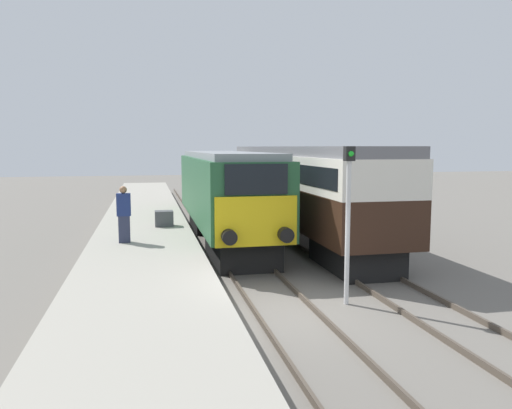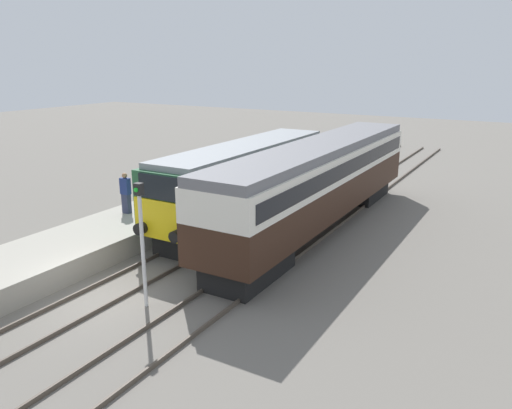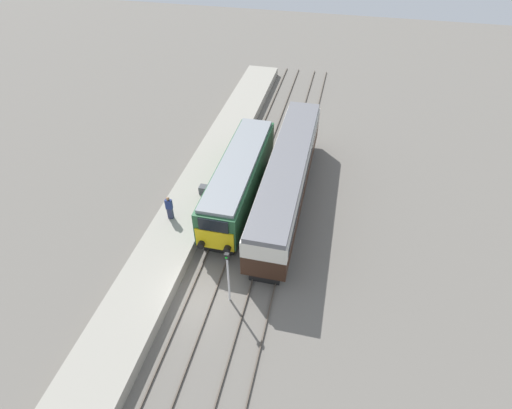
{
  "view_description": "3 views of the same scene",
  "coord_description": "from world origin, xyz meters",
  "px_view_note": "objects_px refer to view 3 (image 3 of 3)",
  "views": [
    {
      "loc": [
        -3.14,
        -11.04,
        3.94
      ],
      "look_at": [
        0.0,
        3.26,
        2.25
      ],
      "focal_mm": 35.0,
      "sensor_mm": 36.0,
      "label": 1
    },
    {
      "loc": [
        11.78,
        -10.14,
        7.38
      ],
      "look_at": [
        1.7,
        7.26,
        1.6
      ],
      "focal_mm": 35.0,
      "sensor_mm": 36.0,
      "label": 2
    },
    {
      "loc": [
        6.37,
        -13.02,
        19.55
      ],
      "look_at": [
        1.7,
        7.26,
        1.6
      ],
      "focal_mm": 28.0,
      "sensor_mm": 36.0,
      "label": 3
    }
  ],
  "objects_px": {
    "locomotive": "(239,179)",
    "signal_post": "(228,274)",
    "passenger_carriage": "(288,175)",
    "luggage_crate": "(204,190)",
    "person_on_platform": "(169,208)"
  },
  "relations": [
    {
      "from": "passenger_carriage",
      "to": "signal_post",
      "type": "bearing_deg",
      "value": -100.0
    },
    {
      "from": "passenger_carriage",
      "to": "person_on_platform",
      "type": "xyz_separation_m",
      "value": [
        -7.29,
        -4.62,
        -0.61
      ]
    },
    {
      "from": "passenger_carriage",
      "to": "signal_post",
      "type": "distance_m",
      "value": 9.79
    },
    {
      "from": "signal_post",
      "to": "passenger_carriage",
      "type": "bearing_deg",
      "value": 80.0
    },
    {
      "from": "person_on_platform",
      "to": "luggage_crate",
      "type": "distance_m",
      "value": 3.47
    },
    {
      "from": "person_on_platform",
      "to": "locomotive",
      "type": "bearing_deg",
      "value": 44.65
    },
    {
      "from": "luggage_crate",
      "to": "passenger_carriage",
      "type": "bearing_deg",
      "value": 14.11
    },
    {
      "from": "locomotive",
      "to": "passenger_carriage",
      "type": "relative_size",
      "value": 0.74
    },
    {
      "from": "person_on_platform",
      "to": "luggage_crate",
      "type": "bearing_deg",
      "value": 66.35
    },
    {
      "from": "locomotive",
      "to": "signal_post",
      "type": "height_order",
      "value": "signal_post"
    },
    {
      "from": "luggage_crate",
      "to": "locomotive",
      "type": "bearing_deg",
      "value": 15.74
    },
    {
      "from": "signal_post",
      "to": "luggage_crate",
      "type": "height_order",
      "value": "signal_post"
    },
    {
      "from": "locomotive",
      "to": "passenger_carriage",
      "type": "height_order",
      "value": "passenger_carriage"
    },
    {
      "from": "locomotive",
      "to": "signal_post",
      "type": "xyz_separation_m",
      "value": [
        1.7,
        -8.87,
        0.29
      ]
    },
    {
      "from": "locomotive",
      "to": "luggage_crate",
      "type": "distance_m",
      "value": 2.76
    }
  ]
}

